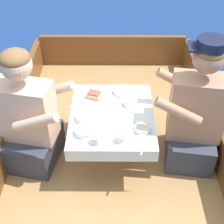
# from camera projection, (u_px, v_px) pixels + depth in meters

# --- Properties ---
(ground_plane) EXTENTS (60.00, 60.00, 0.00)m
(ground_plane) POSITION_uv_depth(u_px,v_px,m) (112.00, 178.00, 2.73)
(ground_plane) COLOR navy
(boat_deck) EXTENTS (1.76, 3.09, 0.24)m
(boat_deck) POSITION_uv_depth(u_px,v_px,m) (112.00, 169.00, 2.65)
(boat_deck) COLOR #A87F4C
(boat_deck) RESTS_ON ground_plane
(gunwale_port) EXTENTS (0.06, 3.09, 0.31)m
(gunwale_port) POSITION_uv_depth(u_px,v_px,m) (5.00, 146.00, 2.48)
(gunwale_port) COLOR brown
(gunwale_port) RESTS_ON boat_deck
(gunwale_starboard) EXTENTS (0.06, 3.09, 0.31)m
(gunwale_starboard) POSITION_uv_depth(u_px,v_px,m) (219.00, 147.00, 2.47)
(gunwale_starboard) COLOR brown
(gunwale_starboard) RESTS_ON boat_deck
(bow_coaming) EXTENTS (1.64, 0.06, 0.36)m
(bow_coaming) POSITION_uv_depth(u_px,v_px,m) (113.00, 50.00, 3.62)
(bow_coaming) COLOR brown
(bow_coaming) RESTS_ON boat_deck
(cockpit_table) EXTENTS (0.64, 0.77, 0.42)m
(cockpit_table) POSITION_uv_depth(u_px,v_px,m) (112.00, 118.00, 2.40)
(cockpit_table) COLOR #B2B2B7
(cockpit_table) RESTS_ON boat_deck
(person_port) EXTENTS (0.58, 0.52, 1.00)m
(person_port) POSITION_uv_depth(u_px,v_px,m) (29.00, 120.00, 2.33)
(person_port) COLOR #333847
(person_port) RESTS_ON boat_deck
(person_starboard) EXTENTS (0.56, 0.50, 1.07)m
(person_starboard) POSITION_uv_depth(u_px,v_px,m) (195.00, 116.00, 2.33)
(person_starboard) COLOR #333847
(person_starboard) RESTS_ON boat_deck
(plate_sandwich) EXTENTS (0.21, 0.21, 0.01)m
(plate_sandwich) POSITION_uv_depth(u_px,v_px,m) (94.00, 98.00, 2.52)
(plate_sandwich) COLOR white
(plate_sandwich) RESTS_ON cockpit_table
(plate_bread) EXTENTS (0.22, 0.22, 0.01)m
(plate_bread) POSITION_uv_depth(u_px,v_px,m) (114.00, 118.00, 2.33)
(plate_bread) COLOR white
(plate_bread) RESTS_ON cockpit_table
(sandwich) EXTENTS (0.14, 0.12, 0.05)m
(sandwich) POSITION_uv_depth(u_px,v_px,m) (94.00, 95.00, 2.50)
(sandwich) COLOR tan
(sandwich) RESTS_ON plate_sandwich
(bowl_port_near) EXTENTS (0.15, 0.15, 0.04)m
(bowl_port_near) POSITION_uv_depth(u_px,v_px,m) (123.00, 91.00, 2.56)
(bowl_port_near) COLOR white
(bowl_port_near) RESTS_ON cockpit_table
(bowl_starboard_near) EXTENTS (0.14, 0.14, 0.04)m
(bowl_starboard_near) POSITION_uv_depth(u_px,v_px,m) (84.00, 131.00, 2.20)
(bowl_starboard_near) COLOR white
(bowl_starboard_near) RESTS_ON cockpit_table
(bowl_center_far) EXTENTS (0.14, 0.14, 0.04)m
(bowl_center_far) POSITION_uv_depth(u_px,v_px,m) (85.00, 117.00, 2.31)
(bowl_center_far) COLOR white
(bowl_center_far) RESTS_ON cockpit_table
(bowl_port_far) EXTENTS (0.11, 0.11, 0.04)m
(bowl_port_far) POSITION_uv_depth(u_px,v_px,m) (143.00, 128.00, 2.22)
(bowl_port_far) COLOR white
(bowl_port_far) RESTS_ON cockpit_table
(coffee_cup_port) EXTENTS (0.10, 0.08, 0.05)m
(coffee_cup_port) POSITION_uv_depth(u_px,v_px,m) (129.00, 102.00, 2.43)
(coffee_cup_port) COLOR white
(coffee_cup_port) RESTS_ON cockpit_table
(coffee_cup_starboard) EXTENTS (0.10, 0.07, 0.06)m
(coffee_cup_starboard) POSITION_uv_depth(u_px,v_px,m) (122.00, 138.00, 2.13)
(coffee_cup_starboard) COLOR white
(coffee_cup_starboard) RESTS_ON cockpit_table
(tin_can) EXTENTS (0.07, 0.07, 0.05)m
(tin_can) POSITION_uv_depth(u_px,v_px,m) (96.00, 140.00, 2.12)
(tin_can) COLOR silver
(tin_can) RESTS_ON cockpit_table
(utensil_fork_port) EXTENTS (0.03, 0.17, 0.00)m
(utensil_fork_port) POSITION_uv_depth(u_px,v_px,m) (150.00, 137.00, 2.18)
(utensil_fork_port) COLOR silver
(utensil_fork_port) RESTS_ON cockpit_table
(utensil_knife_port) EXTENTS (0.13, 0.13, 0.00)m
(utensil_knife_port) POSITION_uv_depth(u_px,v_px,m) (106.00, 143.00, 2.13)
(utensil_knife_port) COLOR silver
(utensil_knife_port) RESTS_ON cockpit_table
(utensil_knife_starboard) EXTENTS (0.17, 0.04, 0.00)m
(utensil_knife_starboard) POSITION_uv_depth(u_px,v_px,m) (81.00, 106.00, 2.44)
(utensil_knife_starboard) COLOR silver
(utensil_knife_starboard) RESTS_ON cockpit_table
(utensil_spoon_center) EXTENTS (0.16, 0.09, 0.01)m
(utensil_spoon_center) POSITION_uv_depth(u_px,v_px,m) (131.00, 121.00, 2.31)
(utensil_spoon_center) COLOR silver
(utensil_spoon_center) RESTS_ON cockpit_table
(utensil_spoon_port) EXTENTS (0.06, 0.17, 0.01)m
(utensil_spoon_port) POSITION_uv_depth(u_px,v_px,m) (144.00, 143.00, 2.13)
(utensil_spoon_port) COLOR silver
(utensil_spoon_port) RESTS_ON cockpit_table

